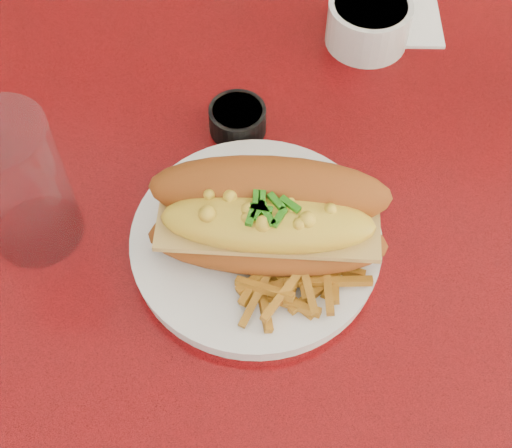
% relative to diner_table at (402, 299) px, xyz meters
% --- Properties ---
extents(diner_table, '(1.23, 0.83, 0.77)m').
position_rel_diner_table_xyz_m(diner_table, '(0.00, 0.00, 0.00)').
color(diner_table, red).
rests_on(diner_table, ground).
extents(booth_bench_far, '(1.20, 0.51, 0.90)m').
position_rel_diner_table_xyz_m(booth_bench_far, '(0.00, 0.81, -0.32)').
color(booth_bench_far, '#970A0C').
rests_on(booth_bench_far, ground).
extents(dinner_plate, '(0.28, 0.28, 0.02)m').
position_rel_diner_table_xyz_m(dinner_plate, '(-0.16, -0.06, 0.17)').
color(dinner_plate, silver).
rests_on(dinner_plate, diner_table).
extents(mac_hoagie, '(0.23, 0.13, 0.10)m').
position_rel_diner_table_xyz_m(mac_hoagie, '(-0.15, -0.06, 0.22)').
color(mac_hoagie, '#964A18').
rests_on(mac_hoagie, dinner_plate).
extents(fries_pile, '(0.10, 0.09, 0.03)m').
position_rel_diner_table_xyz_m(fries_pile, '(-0.12, -0.09, 0.19)').
color(fries_pile, '#BD7E20').
rests_on(fries_pile, dinner_plate).
extents(fork, '(0.04, 0.14, 0.00)m').
position_rel_diner_table_xyz_m(fork, '(-0.11, -0.02, 0.18)').
color(fork, '#BABABF').
rests_on(fork, dinner_plate).
extents(gravy_ramekin, '(0.11, 0.11, 0.05)m').
position_rel_diner_table_xyz_m(gravy_ramekin, '(-0.09, 0.25, 0.19)').
color(gravy_ramekin, silver).
rests_on(gravy_ramekin, diner_table).
extents(sauce_cup_left, '(0.07, 0.07, 0.03)m').
position_rel_diner_table_xyz_m(sauce_cup_left, '(-0.21, 0.09, 0.18)').
color(sauce_cup_left, black).
rests_on(sauce_cup_left, diner_table).
extents(water_tumbler, '(0.10, 0.10, 0.15)m').
position_rel_diner_table_xyz_m(water_tumbler, '(-0.37, -0.08, 0.24)').
color(water_tumbler, '#A9C3DA').
rests_on(water_tumbler, diner_table).
extents(paper_napkin, '(0.14, 0.14, 0.00)m').
position_rel_diner_table_xyz_m(paper_napkin, '(-0.06, 0.30, 0.16)').
color(paper_napkin, white).
rests_on(paper_napkin, diner_table).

